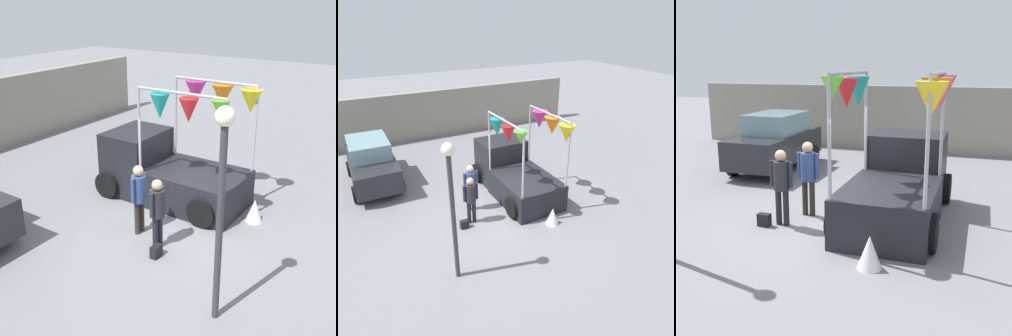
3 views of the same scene
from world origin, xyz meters
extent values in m
plane|color=slate|center=(0.00, 0.00, 0.00)|extent=(60.00, 60.00, 0.00)
cube|color=black|center=(1.36, 0.05, 0.50)|extent=(1.90, 2.60, 1.00)
cube|color=black|center=(1.36, 2.05, 0.90)|extent=(1.80, 1.40, 1.80)
cube|color=#8CB2C6|center=(1.36, 2.05, 1.35)|extent=(1.76, 1.37, 0.60)
cylinder|color=black|center=(0.41, 2.40, 0.38)|extent=(0.22, 0.76, 0.76)
cylinder|color=black|center=(2.31, 2.40, 0.38)|extent=(0.22, 0.76, 0.76)
cylinder|color=black|center=(0.41, -0.65, 0.38)|extent=(0.22, 0.76, 0.76)
cylinder|color=black|center=(2.31, -0.65, 0.38)|extent=(0.22, 0.76, 0.76)
cylinder|color=#A5A5AD|center=(0.49, 1.27, 2.14)|extent=(0.07, 0.07, 2.27)
cylinder|color=#A5A5AD|center=(2.23, 1.27, 2.14)|extent=(0.07, 0.07, 2.27)
cylinder|color=#A5A5AD|center=(0.49, -1.17, 2.14)|extent=(0.07, 0.07, 2.27)
cylinder|color=#A5A5AD|center=(2.23, -1.17, 2.14)|extent=(0.07, 0.07, 2.27)
cylinder|color=#A5A5AD|center=(0.49, 0.05, 3.27)|extent=(0.07, 2.44, 0.07)
cylinder|color=#A5A5AD|center=(2.23, 0.05, 3.27)|extent=(0.07, 2.44, 0.07)
cone|color=#66CC33|center=(0.49, -1.00, 3.04)|extent=(0.45, 0.45, 0.41)
cone|color=yellow|center=(2.23, -1.00, 2.88)|extent=(0.77, 0.77, 0.60)
cone|color=red|center=(0.49, -0.19, 2.89)|extent=(0.63, 0.63, 0.58)
cone|color=orange|center=(2.23, -0.19, 2.91)|extent=(0.79, 0.79, 0.61)
cone|color=teal|center=(0.49, 0.63, 2.88)|extent=(0.58, 0.58, 0.62)
cone|color=#D83399|center=(2.23, 0.63, 2.91)|extent=(0.81, 0.81, 0.64)
cylinder|color=black|center=(-2.59, 2.98, 0.32)|extent=(0.18, 0.64, 0.64)
cylinder|color=black|center=(-1.04, -0.28, 0.40)|extent=(0.13, 0.13, 0.80)
cylinder|color=black|center=(-0.86, -0.28, 0.40)|extent=(0.13, 0.13, 0.80)
cylinder|color=#26262D|center=(-0.95, -0.28, 1.12)|extent=(0.34, 0.34, 0.64)
sphere|color=tan|center=(-0.95, -0.28, 1.56)|extent=(0.24, 0.24, 0.24)
cylinder|color=#26262D|center=(-1.17, -0.28, 1.15)|extent=(0.09, 0.09, 0.57)
cylinder|color=#26262D|center=(-0.73, -0.28, 1.15)|extent=(0.09, 0.09, 0.57)
cylinder|color=#2D2823|center=(-0.74, 0.47, 0.42)|extent=(0.13, 0.13, 0.83)
cylinder|color=#2D2823|center=(-0.56, 0.47, 0.42)|extent=(0.13, 0.13, 0.83)
cylinder|color=#33477F|center=(-0.65, 0.47, 1.16)|extent=(0.34, 0.34, 0.66)
sphere|color=tan|center=(-0.65, 0.47, 1.62)|extent=(0.25, 0.25, 0.25)
cylinder|color=#33477F|center=(-0.87, 0.47, 1.20)|extent=(0.09, 0.09, 0.59)
cylinder|color=#33477F|center=(-0.43, 0.47, 1.20)|extent=(0.09, 0.09, 0.59)
cube|color=black|center=(-1.30, -0.48, 0.14)|extent=(0.28, 0.16, 0.28)
cylinder|color=#333338|center=(-2.26, -2.43, 1.77)|extent=(0.12, 0.12, 3.55)
sphere|color=#F2EDCC|center=(-2.26, -2.43, 3.71)|extent=(0.32, 0.32, 0.32)
cone|color=white|center=(1.39, -1.65, 0.30)|extent=(0.62, 0.62, 0.60)
camera|label=1|loc=(-7.75, -5.03, 5.33)|focal=45.00mm
camera|label=2|loc=(-4.29, -9.01, 6.48)|focal=35.00mm
camera|label=3|loc=(3.08, -8.13, 3.45)|focal=45.00mm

